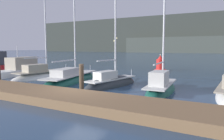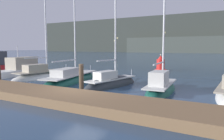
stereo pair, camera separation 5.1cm
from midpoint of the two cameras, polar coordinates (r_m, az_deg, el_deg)
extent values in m
plane|color=navy|center=(13.25, -8.10, -6.66)|extent=(400.00, 400.00, 0.00)
cube|color=brown|center=(12.04, -12.62, -6.93)|extent=(38.07, 2.80, 0.45)
cylinder|color=#4C3D2D|center=(13.16, -7.90, -2.56)|extent=(0.28, 0.28, 1.89)
cube|color=black|center=(28.78, -26.59, 3.32)|extent=(1.06, 0.38, 0.71)
ellipsoid|color=white|center=(24.88, -23.41, -1.22)|extent=(3.11, 7.60, 1.39)
cube|color=white|center=(24.85, -23.43, -0.54)|extent=(2.84, 6.85, 0.59)
cube|color=#A39984|center=(25.30, -22.35, 1.72)|extent=(1.87, 3.42, 1.26)
cube|color=black|center=(26.37, -20.15, 2.37)|extent=(1.29, 0.42, 0.57)
cylinder|color=silver|center=(24.82, -23.40, 4.48)|extent=(0.07, 0.07, 1.22)
ellipsoid|color=white|center=(21.50, -17.58, -2.05)|extent=(2.65, 6.44, 1.23)
cube|color=#A39984|center=(21.43, -17.64, -0.34)|extent=(2.23, 5.41, 0.08)
cube|color=#A39984|center=(20.97, -19.34, 0.49)|extent=(1.35, 2.13, 0.66)
cylinder|color=silver|center=(21.63, -16.82, 8.62)|extent=(0.12, 0.12, 6.70)
cylinder|color=silver|center=(20.97, -19.17, 3.02)|extent=(0.40, 2.27, 0.09)
cylinder|color=silver|center=(23.18, -11.85, 0.88)|extent=(0.04, 0.04, 0.50)
ellipsoid|color=#195647|center=(18.79, -10.35, -2.98)|extent=(3.54, 8.69, 1.38)
cube|color=silver|center=(18.71, -10.38, -1.17)|extent=(2.98, 7.30, 0.08)
cube|color=silver|center=(17.79, -11.96, -0.52)|extent=(1.66, 2.89, 0.56)
cylinder|color=silver|center=(19.42, -9.70, 15.01)|extent=(0.12, 0.12, 10.74)
cylinder|color=silver|center=(17.66, -12.14, 2.38)|extent=(0.77, 3.48, 0.09)
cylinder|color=silver|center=(22.17, -5.60, 0.64)|extent=(0.04, 0.04, 0.50)
ellipsoid|color=#2D3338|center=(16.20, -0.02, -4.31)|extent=(2.34, 5.75, 1.61)
cube|color=silver|center=(16.10, -0.02, -2.32)|extent=(1.97, 4.83, 0.08)
cube|color=silver|center=(15.55, -1.60, -1.37)|extent=(1.12, 1.91, 0.58)
cylinder|color=silver|center=(16.33, 0.99, 9.82)|extent=(0.12, 0.12, 6.84)
cylinder|color=silver|center=(15.55, -1.30, 2.51)|extent=(0.45, 1.97, 0.09)
cylinder|color=silver|center=(18.11, 5.18, -0.63)|extent=(0.04, 0.04, 0.50)
ellipsoid|color=#195647|center=(14.65, 12.77, -5.54)|extent=(2.05, 5.82, 1.15)
cube|color=silver|center=(14.56, 12.82, -3.54)|extent=(1.72, 4.89, 0.08)
cube|color=silver|center=(13.83, 12.30, -2.07)|extent=(1.09, 1.90, 0.85)
cylinder|color=silver|center=(14.90, 13.52, 11.72)|extent=(0.12, 0.12, 7.81)
cylinder|color=silver|center=(13.52, 12.20, 1.70)|extent=(0.33, 2.72, 0.09)
cylinder|color=silver|center=(17.09, 14.57, -1.36)|extent=(0.04, 0.04, 0.50)
cylinder|color=red|center=(27.89, 12.58, 0.01)|extent=(1.46, 1.46, 0.16)
cylinder|color=red|center=(27.82, 12.61, 1.46)|extent=(0.97, 0.97, 1.26)
cone|color=red|center=(27.77, 12.65, 3.27)|extent=(0.68, 0.68, 0.50)
sphere|color=#F9EAB7|center=(27.76, 12.67, 3.89)|extent=(0.16, 0.16, 0.16)
cube|color=#333833|center=(133.26, 26.11, 8.66)|extent=(240.00, 16.00, 21.41)
cube|color=#F4DB8C|center=(142.06, 0.71, 7.63)|extent=(0.80, 0.10, 0.80)
cube|color=#F4DB8C|center=(126.36, 20.20, 5.94)|extent=(0.80, 0.10, 0.80)
cube|color=#F4DB8C|center=(129.92, 13.62, 9.50)|extent=(0.80, 0.10, 0.80)
cube|color=#F4DB8C|center=(141.19, 1.42, 8.34)|extent=(0.80, 0.10, 0.80)
ellipsoid|color=white|center=(35.13, -25.41, 0.63)|extent=(1.82, 3.22, 0.56)
cube|color=brown|center=(35.11, -25.43, 0.99)|extent=(0.98, 0.80, 0.06)
camera|label=1|loc=(0.03, -89.91, 0.01)|focal=35.00mm
camera|label=2|loc=(0.03, 90.09, -0.01)|focal=35.00mm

